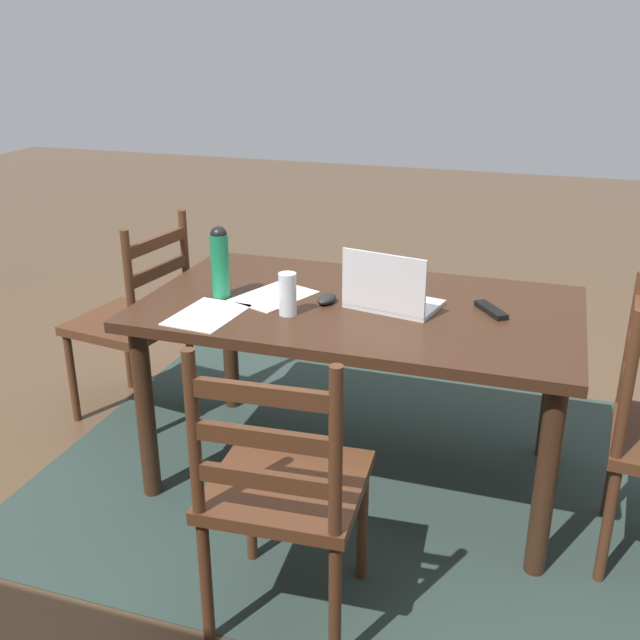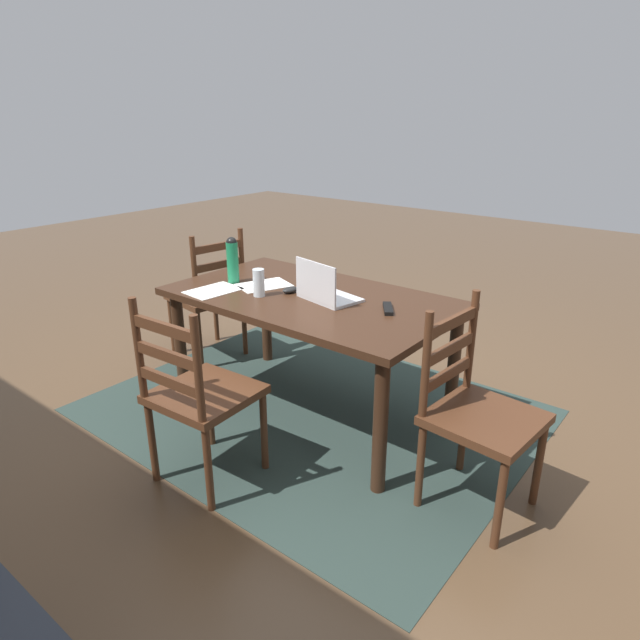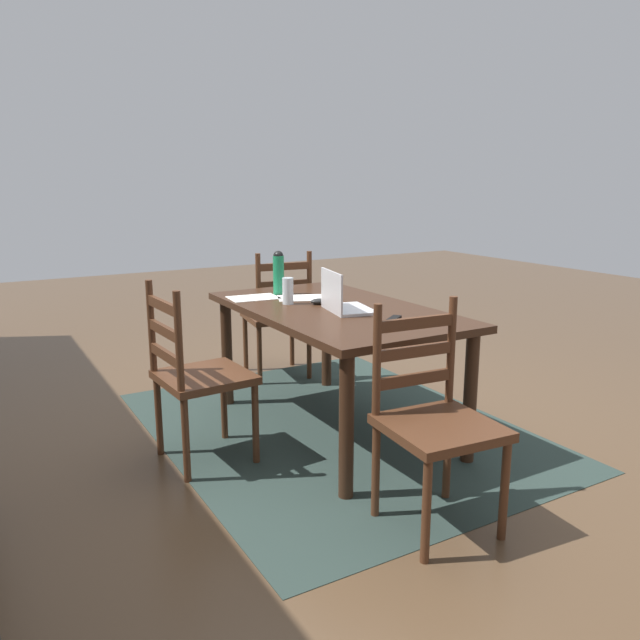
{
  "view_description": "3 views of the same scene",
  "coord_description": "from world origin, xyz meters",
  "px_view_note": "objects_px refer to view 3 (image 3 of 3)",
  "views": [
    {
      "loc": [
        -0.65,
        2.49,
        1.7
      ],
      "look_at": [
        0.15,
        0.03,
        0.67
      ],
      "focal_mm": 41.41,
      "sensor_mm": 36.0,
      "label": 1
    },
    {
      "loc": [
        -1.86,
        2.26,
        1.7
      ],
      "look_at": [
        -0.07,
        0.0,
        0.61
      ],
      "focal_mm": 30.85,
      "sensor_mm": 36.0,
      "label": 2
    },
    {
      "loc": [
        -2.96,
        1.82,
        1.45
      ],
      "look_at": [
        0.04,
        0.07,
        0.66
      ],
      "focal_mm": 35.01,
      "sensor_mm": 36.0,
      "label": 3
    }
  ],
  "objects_px": {
    "chair_far_head": "(197,376)",
    "water_bottle": "(279,272)",
    "dining_table": "(335,323)",
    "tv_remote": "(393,320)",
    "drinking_glass": "(288,291)",
    "chair_right_near": "(278,316)",
    "computer_mouse": "(319,301)",
    "chair_left_far": "(434,421)",
    "laptop": "(342,301)"
  },
  "relations": [
    {
      "from": "water_bottle",
      "to": "drinking_glass",
      "type": "bearing_deg",
      "value": 163.18
    },
    {
      "from": "chair_right_near",
      "to": "computer_mouse",
      "type": "xyz_separation_m",
      "value": [
        -0.97,
        0.21,
        0.29
      ]
    },
    {
      "from": "computer_mouse",
      "to": "tv_remote",
      "type": "bearing_deg",
      "value": -158.73
    },
    {
      "from": "chair_left_far",
      "to": "laptop",
      "type": "bearing_deg",
      "value": -8.92
    },
    {
      "from": "laptop",
      "to": "tv_remote",
      "type": "relative_size",
      "value": 2.1
    },
    {
      "from": "water_bottle",
      "to": "chair_right_near",
      "type": "bearing_deg",
      "value": -25.48
    },
    {
      "from": "laptop",
      "to": "drinking_glass",
      "type": "distance_m",
      "value": 0.37
    },
    {
      "from": "chair_left_far",
      "to": "drinking_glass",
      "type": "distance_m",
      "value": 1.35
    },
    {
      "from": "dining_table",
      "to": "chair_far_head",
      "type": "xyz_separation_m",
      "value": [
        -0.0,
        0.83,
        -0.19
      ]
    },
    {
      "from": "drinking_glass",
      "to": "chair_far_head",
      "type": "bearing_deg",
      "value": 108.84
    },
    {
      "from": "dining_table",
      "to": "tv_remote",
      "type": "height_order",
      "value": "tv_remote"
    },
    {
      "from": "drinking_glass",
      "to": "tv_remote",
      "type": "distance_m",
      "value": 0.73
    },
    {
      "from": "chair_right_near",
      "to": "chair_left_far",
      "type": "xyz_separation_m",
      "value": [
        -2.18,
        0.36,
        0.0
      ]
    },
    {
      "from": "tv_remote",
      "to": "chair_left_far",
      "type": "bearing_deg",
      "value": 123.3
    },
    {
      "from": "laptop",
      "to": "tv_remote",
      "type": "bearing_deg",
      "value": -166.9
    },
    {
      "from": "water_bottle",
      "to": "tv_remote",
      "type": "distance_m",
      "value": 1.01
    },
    {
      "from": "laptop",
      "to": "tv_remote",
      "type": "distance_m",
      "value": 0.37
    },
    {
      "from": "chair_far_head",
      "to": "chair_right_near",
      "type": "height_order",
      "value": "same"
    },
    {
      "from": "dining_table",
      "to": "chair_right_near",
      "type": "distance_m",
      "value": 1.12
    },
    {
      "from": "drinking_glass",
      "to": "dining_table",
      "type": "bearing_deg",
      "value": -139.29
    },
    {
      "from": "chair_right_near",
      "to": "drinking_glass",
      "type": "distance_m",
      "value": 1.01
    },
    {
      "from": "water_bottle",
      "to": "drinking_glass",
      "type": "height_order",
      "value": "water_bottle"
    },
    {
      "from": "water_bottle",
      "to": "tv_remote",
      "type": "bearing_deg",
      "value": -171.36
    },
    {
      "from": "chair_far_head",
      "to": "chair_left_far",
      "type": "distance_m",
      "value": 1.27
    },
    {
      "from": "water_bottle",
      "to": "drinking_glass",
      "type": "distance_m",
      "value": 0.32
    },
    {
      "from": "chair_left_far",
      "to": "drinking_glass",
      "type": "relative_size",
      "value": 6.17
    },
    {
      "from": "chair_left_far",
      "to": "tv_remote",
      "type": "relative_size",
      "value": 5.59
    },
    {
      "from": "chair_far_head",
      "to": "chair_left_far",
      "type": "xyz_separation_m",
      "value": [
        -1.09,
        -0.65,
        0.0
      ]
    },
    {
      "from": "chair_far_head",
      "to": "chair_right_near",
      "type": "xyz_separation_m",
      "value": [
        1.09,
        -1.01,
        0.0
      ]
    },
    {
      "from": "dining_table",
      "to": "computer_mouse",
      "type": "xyz_separation_m",
      "value": [
        0.12,
        0.04,
        0.11
      ]
    },
    {
      "from": "drinking_glass",
      "to": "laptop",
      "type": "bearing_deg",
      "value": -154.44
    },
    {
      "from": "dining_table",
      "to": "chair_right_near",
      "type": "bearing_deg",
      "value": -9.23
    },
    {
      "from": "dining_table",
      "to": "chair_far_head",
      "type": "relative_size",
      "value": 1.69
    },
    {
      "from": "chair_far_head",
      "to": "drinking_glass",
      "type": "height_order",
      "value": "chair_far_head"
    },
    {
      "from": "dining_table",
      "to": "chair_far_head",
      "type": "height_order",
      "value": "chair_far_head"
    },
    {
      "from": "computer_mouse",
      "to": "chair_far_head",
      "type": "bearing_deg",
      "value": 111.23
    },
    {
      "from": "chair_left_far",
      "to": "tv_remote",
      "type": "distance_m",
      "value": 0.72
    },
    {
      "from": "chair_far_head",
      "to": "water_bottle",
      "type": "distance_m",
      "value": 0.99
    },
    {
      "from": "chair_right_near",
      "to": "computer_mouse",
      "type": "height_order",
      "value": "chair_right_near"
    },
    {
      "from": "dining_table",
      "to": "tv_remote",
      "type": "distance_m",
      "value": 0.49
    },
    {
      "from": "chair_far_head",
      "to": "chair_left_far",
      "type": "height_order",
      "value": "same"
    },
    {
      "from": "drinking_glass",
      "to": "tv_remote",
      "type": "relative_size",
      "value": 0.91
    },
    {
      "from": "laptop",
      "to": "water_bottle",
      "type": "height_order",
      "value": "water_bottle"
    },
    {
      "from": "dining_table",
      "to": "computer_mouse",
      "type": "bearing_deg",
      "value": 16.42
    },
    {
      "from": "laptop",
      "to": "computer_mouse",
      "type": "relative_size",
      "value": 3.57
    },
    {
      "from": "dining_table",
      "to": "water_bottle",
      "type": "height_order",
      "value": "water_bottle"
    },
    {
      "from": "laptop",
      "to": "tv_remote",
      "type": "xyz_separation_m",
      "value": [
        -0.36,
        -0.08,
        -0.05
      ]
    },
    {
      "from": "tv_remote",
      "to": "chair_far_head",
      "type": "bearing_deg",
      "value": 26.2
    },
    {
      "from": "chair_left_far",
      "to": "computer_mouse",
      "type": "distance_m",
      "value": 1.25
    },
    {
      "from": "chair_far_head",
      "to": "water_bottle",
      "type": "height_order",
      "value": "water_bottle"
    }
  ]
}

